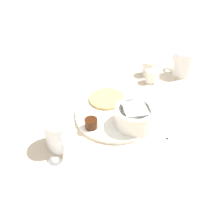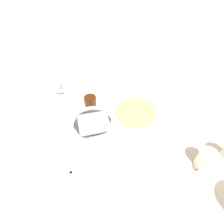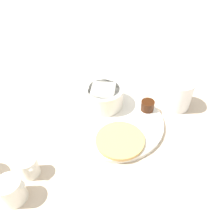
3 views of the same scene
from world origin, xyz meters
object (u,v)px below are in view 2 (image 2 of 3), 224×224
object	(u,v)px
coffee_mug	(73,82)
fork	(68,166)
creamer_pitcher_near	(206,159)
plate	(114,123)
bowl	(93,130)

from	to	relation	value
coffee_mug	fork	distance (m)	0.28
creamer_pitcher_near	coffee_mug	bearing A→B (deg)	150.30
plate	coffee_mug	distance (m)	0.20
plate	coffee_mug	world-z (taller)	coffee_mug
creamer_pitcher_near	fork	bearing A→B (deg)	-170.58
bowl	creamer_pitcher_near	xyz separation A→B (m)	(0.27, -0.03, -0.02)
fork	plate	bearing A→B (deg)	58.50
coffee_mug	creamer_pitcher_near	distance (m)	0.45
plate	fork	size ratio (longest dim) A/B	2.21
coffee_mug	creamer_pitcher_near	xyz separation A→B (m)	(0.39, -0.22, -0.02)
creamer_pitcher_near	fork	size ratio (longest dim) A/B	0.49
plate	creamer_pitcher_near	bearing A→B (deg)	-22.77
bowl	fork	size ratio (longest dim) A/B	0.97
bowl	coffee_mug	xyz separation A→B (m)	(-0.11, 0.19, 0.00)
creamer_pitcher_near	fork	distance (m)	0.33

